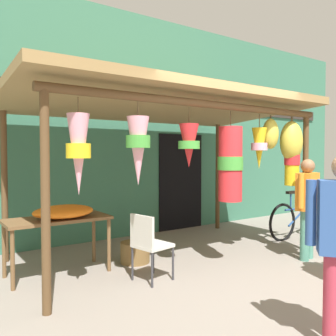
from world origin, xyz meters
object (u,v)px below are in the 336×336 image
flower_heap_on_table (65,211)px  passerby_at_right (307,201)px  display_table (58,224)px  parked_bicycle (300,219)px  folding_chair (148,241)px  wicker_basket_by_table (135,252)px

flower_heap_on_table → passerby_at_right: passerby_at_right is taller
display_table → flower_heap_on_table: (0.07, -0.08, 0.17)m
display_table → parked_bicycle: bearing=-6.3°
parked_bicycle → flower_heap_on_table: bearing=174.7°
folding_chair → passerby_at_right: bearing=-12.5°
display_table → passerby_at_right: bearing=-23.8°
wicker_basket_by_table → passerby_at_right: size_ratio=0.28×
flower_heap_on_table → wicker_basket_by_table: bearing=-2.2°
parked_bicycle → passerby_at_right: passerby_at_right is taller
folding_chair → parked_bicycle: parked_bicycle is taller
display_table → parked_bicycle: (4.48, -0.49, -0.31)m
parked_bicycle → wicker_basket_by_table: bearing=173.7°
parked_bicycle → passerby_at_right: 1.62m
wicker_basket_by_table → parked_bicycle: (3.40, -0.37, 0.20)m
display_table → flower_heap_on_table: 0.20m
folding_chair → parked_bicycle: (3.65, 0.41, -0.16)m
passerby_at_right → wicker_basket_by_table: bearing=148.9°
passerby_at_right → parked_bicycle: bearing=38.7°
passerby_at_right → display_table: bearing=156.2°
display_table → flower_heap_on_table: size_ratio=1.68×
flower_heap_on_table → folding_chair: size_ratio=0.94×
folding_chair → passerby_at_right: (2.46, -0.55, 0.38)m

